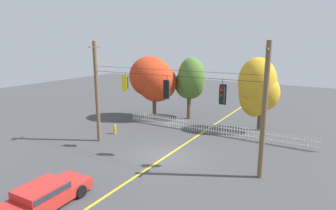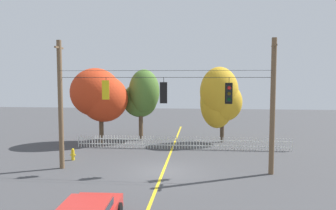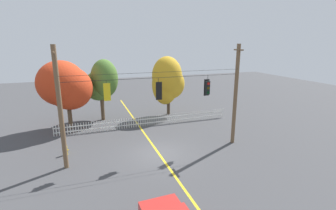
{
  "view_description": "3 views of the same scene",
  "coord_description": "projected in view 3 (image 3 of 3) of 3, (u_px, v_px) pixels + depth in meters",
  "views": [
    {
      "loc": [
        9.43,
        -15.92,
        7.66
      ],
      "look_at": [
        -0.09,
        0.31,
        3.55
      ],
      "focal_mm": 30.53,
      "sensor_mm": 36.0,
      "label": 1
    },
    {
      "loc": [
        2.17,
        -19.24,
        5.56
      ],
      "look_at": [
        0.3,
        -0.23,
        3.98
      ],
      "focal_mm": 35.41,
      "sensor_mm": 36.0,
      "label": 2
    },
    {
      "loc": [
        -4.84,
        -15.9,
        7.93
      ],
      "look_at": [
        0.71,
        -0.06,
        3.62
      ],
      "focal_mm": 26.38,
      "sensor_mm": 36.0,
      "label": 3
    }
  ],
  "objects": [
    {
      "name": "autumn_maple_near_fence",
      "position": [
        66.0,
        86.0,
        22.33
      ],
      "size": [
        4.81,
        4.18,
        6.36
      ],
      "color": "brown",
      "rests_on": "ground"
    },
    {
      "name": "autumn_maple_mid",
      "position": [
        102.0,
        82.0,
        24.99
      ],
      "size": [
        3.4,
        3.19,
        6.28
      ],
      "color": "brown",
      "rests_on": "ground"
    },
    {
      "name": "fire_hydrant",
      "position": [
        66.0,
        150.0,
        17.75
      ],
      "size": [
        0.38,
        0.22,
        0.81
      ],
      "color": "gold",
      "rests_on": "ground"
    },
    {
      "name": "traffic_signal_northbound_secondary",
      "position": [
        107.0,
        92.0,
        15.75
      ],
      "size": [
        0.43,
        0.38,
        1.31
      ],
      "color": "black"
    },
    {
      "name": "traffic_signal_eastbound_side",
      "position": [
        207.0,
        88.0,
        18.12
      ],
      "size": [
        0.43,
        0.38,
        1.53
      ],
      "color": "black"
    },
    {
      "name": "autumn_oak_far_east",
      "position": [
        167.0,
        81.0,
        26.52
      ],
      "size": [
        3.56,
        3.14,
        6.47
      ],
      "color": "#473828",
      "rests_on": "ground"
    },
    {
      "name": "white_picket_fence",
      "position": [
        147.0,
        121.0,
        23.82
      ],
      "size": [
        16.71,
        0.06,
        0.98
      ],
      "color": "silver",
      "rests_on": "ground"
    },
    {
      "name": "traffic_signal_southbound_primary",
      "position": [
        158.0,
        91.0,
        16.89
      ],
      "size": [
        0.43,
        0.38,
        1.51
      ],
      "color": "black"
    },
    {
      "name": "lane_centerline_stripe",
      "position": [
        159.0,
        153.0,
        18.06
      ],
      "size": [
        0.16,
        36.0,
        0.01
      ],
      "primitive_type": "cube",
      "color": "gold",
      "rests_on": "ground"
    },
    {
      "name": "signal_support_span",
      "position": [
        158.0,
        101.0,
        17.07
      ],
      "size": [
        12.83,
        1.1,
        7.8
      ],
      "color": "brown",
      "rests_on": "ground"
    },
    {
      "name": "ground",
      "position": [
        159.0,
        153.0,
        18.06
      ],
      "size": [
        80.0,
        80.0,
        0.0
      ],
      "primitive_type": "plane",
      "color": "#424244"
    }
  ]
}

